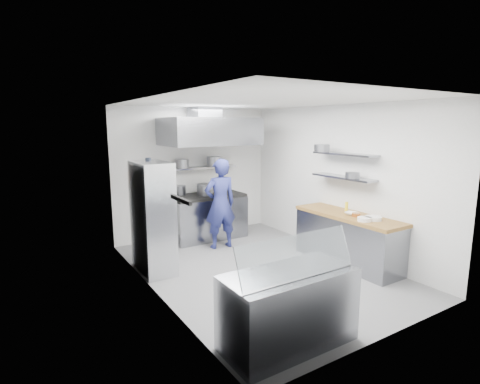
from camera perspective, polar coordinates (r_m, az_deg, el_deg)
floor at (r=6.54m, az=2.86°, el=-11.64°), size 5.00×5.00×0.00m
ceiling at (r=6.09m, az=3.09°, el=13.66°), size 5.00×5.00×0.00m
wall_back at (r=8.31m, az=-7.00°, el=2.96°), size 3.60×2.80×0.02m
wall_front at (r=4.40m, az=22.07°, el=-4.05°), size 3.60×2.80×0.02m
wall_left at (r=5.35m, az=-13.03°, el=-1.16°), size 2.80×5.00×0.02m
wall_right at (r=7.33m, az=14.57°, el=1.77°), size 2.80×5.00×0.02m
gas_range at (r=8.17m, az=-5.02°, el=-3.91°), size 1.60×0.80×0.90m
cooktop at (r=8.07m, az=-5.07°, el=-0.60°), size 1.57×0.78×0.06m
stock_pot_left at (r=8.09m, az=-9.17°, el=0.27°), size 0.26×0.26×0.20m
stock_pot_mid at (r=8.00m, az=-5.25°, el=0.40°), size 0.38×0.38×0.24m
over_range_shelf at (r=8.19m, az=-5.90°, el=3.73°), size 1.60×0.30×0.04m
shelf_pot_a at (r=8.01m, az=-8.83°, el=4.30°), size 0.28×0.28×0.18m
shelf_pot_b at (r=8.15m, az=-3.99°, el=4.64°), size 0.31×0.31×0.22m
extractor_hood at (r=7.78m, az=-4.63°, el=9.17°), size 1.90×1.15×0.55m
hood_duct at (r=7.98m, az=-5.44°, el=11.91°), size 0.55×0.55×0.24m
red_firebox at (r=7.80m, az=-15.15°, el=2.37°), size 0.22×0.10×0.26m
chef at (r=7.41m, az=-3.03°, el=-1.81°), size 0.69×0.48×1.79m
wire_rack at (r=6.34m, az=-13.16°, el=-3.81°), size 0.50×0.90×1.85m
rack_bin_a at (r=6.59m, az=-13.79°, el=-4.44°), size 0.15×0.19×0.17m
rack_bin_b at (r=6.77m, az=-14.80°, el=0.24°), size 0.13×0.17×0.15m
rack_jar at (r=6.45m, az=-13.79°, el=4.29°), size 0.10×0.10×0.18m
knife_strip at (r=4.50m, az=-9.01°, el=-1.17°), size 0.04×0.55×0.05m
prep_counter_base at (r=6.92m, az=16.00°, el=-7.12°), size 0.62×2.00×0.84m
prep_counter_top at (r=6.80m, az=16.18°, el=-3.49°), size 0.65×2.04×0.06m
plate_stack_a at (r=6.49m, az=19.64°, el=-3.78°), size 0.27×0.27×0.06m
plate_stack_b at (r=6.37m, az=18.44°, el=-3.96°), size 0.22×0.22×0.06m
copper_pan at (r=6.64m, az=17.27°, el=-3.33°), size 0.14×0.14×0.06m
squeeze_bottle at (r=6.94m, az=15.92°, el=-2.20°), size 0.06×0.06×0.18m
mixing_bowl at (r=6.73m, az=16.59°, el=-3.17°), size 0.27×0.27×0.05m
wall_shelf_lower at (r=7.00m, az=15.48°, el=2.17°), size 0.30×1.30×0.04m
wall_shelf_upper at (r=6.96m, az=15.64°, el=5.60°), size 0.30×1.30×0.04m
shelf_pot_c at (r=6.77m, az=16.76°, el=2.45°), size 0.24×0.24×0.10m
shelf_pot_d at (r=7.13m, az=12.36°, el=6.56°), size 0.28×0.28×0.14m
display_case at (r=4.36m, az=7.40°, el=-17.21°), size 1.50×0.70×0.85m
display_glass at (r=4.02m, az=8.71°, el=-9.63°), size 1.47×0.19×0.42m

